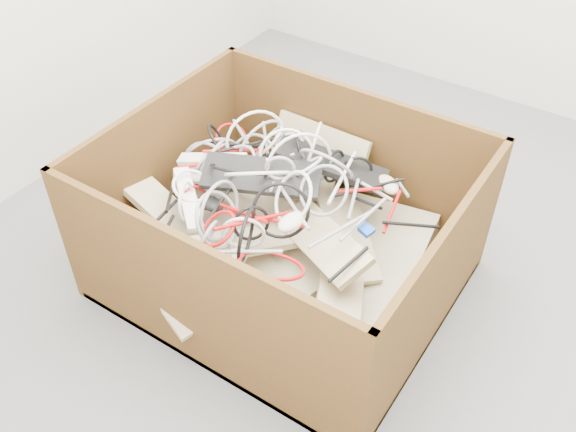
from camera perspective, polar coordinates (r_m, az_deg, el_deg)
The scene contains 8 objects.
ground at distance 2.53m, azimuth 6.92°, elevation -4.48°, with size 3.00×3.00×0.00m, color #5A5A5D.
cardboard_box at distance 2.37m, azimuth -0.59°, elevation -2.86°, with size 1.18×0.98×0.59m.
keyboard_pile at distance 2.29m, azimuth -0.29°, elevation -0.19°, with size 1.09×0.99×0.30m.
mice_scatter at distance 2.19m, azimuth -2.19°, elevation -0.37°, with size 0.77×0.77×0.18m.
power_strip_left at distance 2.42m, azimuth -6.68°, elevation 4.86°, with size 0.28×0.05×0.04m, color white.
power_strip_right at distance 2.28m, azimuth -8.82°, elevation 1.37°, with size 0.28×0.06×0.04m, color white.
vga_plug at distance 2.13m, azimuth 6.94°, elevation -1.23°, with size 0.04×0.04×0.02m, color #0C40BF.
cable_tangle at distance 2.30m, azimuth -2.64°, elevation 3.51°, with size 1.03×0.83×0.41m.
Camera 1 is at (0.71, -1.62, 1.81)m, focal length 40.24 mm.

